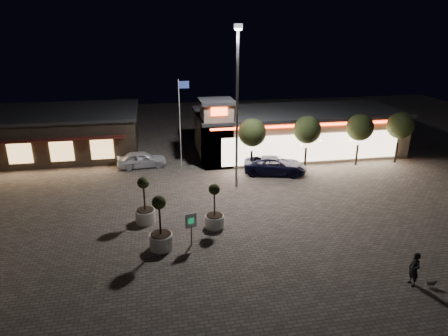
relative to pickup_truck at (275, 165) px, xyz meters
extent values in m
plane|color=#70645B|center=(-5.93, -10.19, -0.75)|extent=(90.00, 90.00, 0.00)
cube|color=tan|center=(4.07, 5.81, 1.25)|extent=(20.00, 8.00, 4.00)
cube|color=#262628|center=(4.07, 5.81, 3.40)|extent=(20.40, 8.40, 0.30)
cube|color=#FEE2BE|center=(4.07, 1.76, 0.85)|extent=(17.00, 0.12, 2.60)
cube|color=#F33713|center=(4.07, 1.73, 3.00)|extent=(19.00, 0.10, 0.18)
cube|color=tan|center=(-4.63, 3.11, 2.15)|extent=(2.60, 2.60, 5.80)
cube|color=#262628|center=(-4.63, 3.11, 5.20)|extent=(3.00, 3.00, 0.30)
cube|color=#F33713|center=(-4.63, 1.76, 4.55)|extent=(1.40, 0.10, 0.70)
cube|color=#382D23|center=(-19.93, 9.81, 1.25)|extent=(16.00, 10.00, 4.00)
cube|color=#262628|center=(-19.93, 9.81, 3.40)|extent=(16.40, 10.40, 0.30)
cube|color=#591E19|center=(-19.93, 4.41, 2.05)|extent=(14.40, 0.80, 0.15)
cube|color=#F7C06F|center=(-21.93, 4.76, 0.85)|extent=(2.00, 0.12, 1.80)
cube|color=#F7C06F|center=(-18.43, 4.76, 0.85)|extent=(2.00, 0.12, 1.80)
cube|color=#F7C06F|center=(-14.93, 4.76, 0.85)|extent=(2.00, 0.12, 1.80)
cylinder|color=gray|center=(-3.93, -2.19, 5.25)|extent=(0.20, 0.20, 12.00)
cube|color=gray|center=(-3.93, -2.19, 11.45)|extent=(0.60, 0.40, 0.35)
cube|color=white|center=(-3.93, -2.19, 11.25)|extent=(0.45, 0.30, 0.08)
cylinder|color=white|center=(-7.93, 2.81, 3.25)|extent=(0.10, 0.10, 8.00)
cube|color=navy|center=(-7.48, 2.81, 6.75)|extent=(0.90, 0.04, 0.60)
cylinder|color=#332319|center=(-1.93, 0.81, 0.21)|extent=(0.20, 0.20, 1.92)
sphere|color=#2D3819|center=(-1.93, 0.81, 2.82)|extent=(2.42, 2.42, 2.42)
cylinder|color=#332319|center=(3.07, 0.81, 0.21)|extent=(0.20, 0.20, 1.92)
sphere|color=#2D3819|center=(3.07, 0.81, 2.82)|extent=(2.42, 2.42, 2.42)
cylinder|color=#332319|center=(8.07, 0.81, 0.21)|extent=(0.20, 0.20, 1.92)
sphere|color=#2D3819|center=(8.07, 0.81, 2.82)|extent=(2.42, 2.42, 2.42)
cylinder|color=#332319|center=(12.07, 0.81, 0.21)|extent=(0.20, 0.20, 1.92)
sphere|color=#2D3819|center=(12.07, 0.81, 2.82)|extent=(2.42, 2.42, 2.42)
imported|color=black|center=(0.00, 0.00, 0.00)|extent=(5.91, 3.91, 1.51)
imported|color=silver|center=(-11.45, 3.80, 0.00)|extent=(4.50, 2.01, 1.50)
imported|color=black|center=(2.04, -16.48, 0.14)|extent=(0.45, 0.66, 1.79)
cube|color=#59514C|center=(2.81, -16.82, -0.51)|extent=(0.41, 0.25, 0.20)
sphere|color=#59514C|center=(3.03, -16.88, -0.43)|extent=(0.18, 0.18, 0.18)
cylinder|color=silver|center=(-11.11, -7.21, -0.32)|extent=(1.30, 1.30, 0.87)
cylinder|color=black|center=(-11.11, -7.21, 0.13)|extent=(1.13, 1.13, 0.06)
cylinder|color=#332319|center=(-11.11, -7.21, 1.14)|extent=(0.11, 0.11, 1.95)
sphere|color=#2D3819|center=(-11.11, -7.21, 2.06)|extent=(0.76, 0.76, 0.76)
cylinder|color=silver|center=(-10.22, -10.69, -0.30)|extent=(1.36, 1.36, 0.90)
cylinder|color=black|center=(-10.22, -10.69, 0.17)|extent=(1.18, 1.18, 0.07)
cylinder|color=#332319|center=(-10.22, -10.69, 1.22)|extent=(0.11, 0.11, 2.03)
sphere|color=#2D3819|center=(-10.22, -10.69, 2.18)|extent=(0.79, 0.79, 0.79)
cylinder|color=silver|center=(-6.75, -8.70, -0.35)|extent=(1.22, 1.22, 0.81)
cylinder|color=black|center=(-6.75, -8.70, 0.08)|extent=(1.06, 1.06, 0.06)
cylinder|color=#332319|center=(-6.75, -8.70, 1.02)|extent=(0.10, 0.10, 1.83)
sphere|color=#2D3819|center=(-6.75, -8.70, 1.89)|extent=(0.71, 0.71, 0.71)
cylinder|color=gray|center=(-8.44, -10.68, -0.13)|extent=(0.08, 0.08, 1.26)
cube|color=white|center=(-8.44, -10.68, 0.87)|extent=(0.68, 0.23, 0.89)
cube|color=#1BA75B|center=(-8.44, -10.72, 0.87)|extent=(0.36, 0.11, 0.37)
camera|label=1|loc=(-10.31, -31.36, 11.61)|focal=32.00mm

